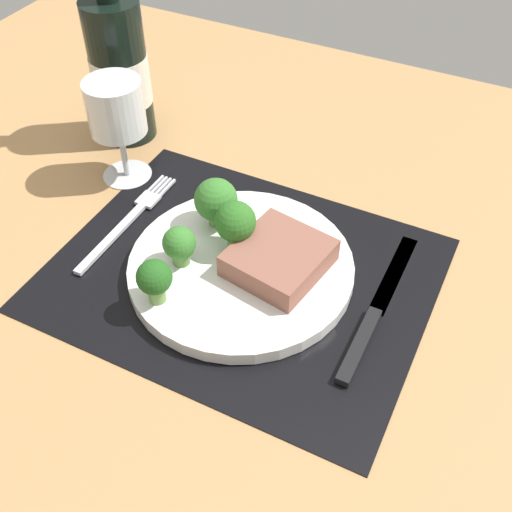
% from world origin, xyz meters
% --- Properties ---
extents(ground_plane, '(1.40, 1.10, 0.03)m').
position_xyz_m(ground_plane, '(0.00, 0.00, -0.01)').
color(ground_plane, tan).
extents(placemat, '(0.41, 0.33, 0.00)m').
position_xyz_m(placemat, '(0.00, 0.00, 0.00)').
color(placemat, black).
rests_on(placemat, ground_plane).
extents(plate, '(0.25, 0.25, 0.02)m').
position_xyz_m(plate, '(0.00, 0.00, 0.01)').
color(plate, white).
rests_on(plate, placemat).
extents(steak, '(0.11, 0.11, 0.03)m').
position_xyz_m(steak, '(0.04, 0.01, 0.03)').
color(steak, '#8C5647').
rests_on(steak, plate).
extents(broccoli_back_left, '(0.05, 0.05, 0.06)m').
position_xyz_m(broccoli_back_left, '(-0.02, 0.02, 0.06)').
color(broccoli_back_left, '#5B8942').
rests_on(broccoli_back_left, plate).
extents(broccoli_center, '(0.04, 0.04, 0.05)m').
position_xyz_m(broccoli_center, '(-0.06, -0.03, 0.05)').
color(broccoli_center, '#5B8942').
rests_on(broccoli_center, plate).
extents(broccoli_front_edge, '(0.05, 0.05, 0.06)m').
position_xyz_m(broccoli_front_edge, '(-0.06, 0.05, 0.05)').
color(broccoli_front_edge, '#6B994C').
rests_on(broccoli_front_edge, plate).
extents(broccoli_near_steak, '(0.04, 0.04, 0.05)m').
position_xyz_m(broccoli_near_steak, '(-0.05, -0.09, 0.05)').
color(broccoli_near_steak, '#6B994C').
rests_on(broccoli_near_steak, plate).
extents(fork, '(0.02, 0.19, 0.01)m').
position_xyz_m(fork, '(-0.16, 0.01, 0.01)').
color(fork, silver).
rests_on(fork, placemat).
extents(knife, '(0.02, 0.23, 0.01)m').
position_xyz_m(knife, '(0.15, 0.01, 0.01)').
color(knife, black).
rests_on(knife, placemat).
extents(wine_bottle, '(0.08, 0.08, 0.27)m').
position_xyz_m(wine_bottle, '(-0.27, 0.18, 0.10)').
color(wine_bottle, black).
rests_on(wine_bottle, ground_plane).
extents(wine_glass, '(0.07, 0.07, 0.14)m').
position_xyz_m(wine_glass, '(-0.22, 0.09, 0.09)').
color(wine_glass, silver).
rests_on(wine_glass, ground_plane).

